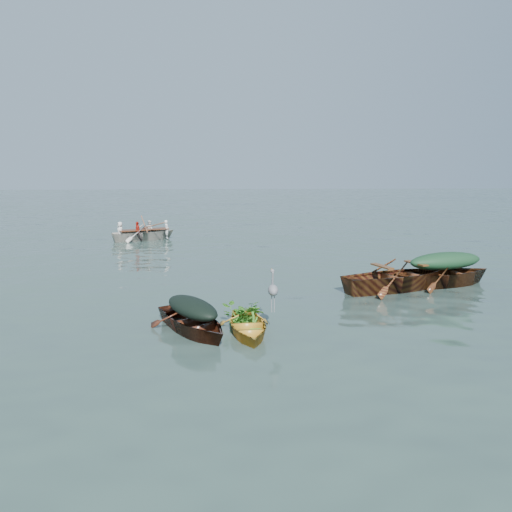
# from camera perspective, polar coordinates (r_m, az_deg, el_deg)

# --- Properties ---
(ground) EXTENTS (140.00, 140.00, 0.00)m
(ground) POSITION_cam_1_polar(r_m,az_deg,el_deg) (13.67, 3.92, -4.69)
(ground) COLOR #354A43
(ground) RESTS_ON ground
(yellow_dinghy) EXTENTS (1.33, 2.70, 0.67)m
(yellow_dinghy) POSITION_cam_1_polar(r_m,az_deg,el_deg) (10.69, -0.96, -8.91)
(yellow_dinghy) COLOR #C08B25
(yellow_dinghy) RESTS_ON ground
(dark_covered_boat) EXTENTS (2.76, 3.47, 0.80)m
(dark_covered_boat) POSITION_cam_1_polar(r_m,az_deg,el_deg) (10.89, -7.25, -8.63)
(dark_covered_boat) COLOR #502512
(dark_covered_boat) RESTS_ON ground
(green_tarp_boat) EXTENTS (4.62, 2.48, 1.03)m
(green_tarp_boat) POSITION_cam_1_polar(r_m,az_deg,el_deg) (15.95, 20.68, -3.19)
(green_tarp_boat) COLOR #553313
(green_tarp_boat) RESTS_ON ground
(open_wooden_boat) EXTENTS (5.16, 3.03, 1.18)m
(open_wooden_boat) POSITION_cam_1_polar(r_m,az_deg,el_deg) (14.99, 15.93, -3.74)
(open_wooden_boat) COLOR brown
(open_wooden_boat) RESTS_ON ground
(rowed_boat) EXTENTS (4.40, 2.95, 1.01)m
(rowed_boat) POSITION_cam_1_polar(r_m,az_deg,el_deg) (24.86, -12.66, 1.77)
(rowed_boat) COLOR beige
(rowed_boat) RESTS_ON ground
(dark_tarp_cover) EXTENTS (1.52, 1.91, 0.40)m
(dark_tarp_cover) POSITION_cam_1_polar(r_m,az_deg,el_deg) (10.72, -7.32, -5.58)
(dark_tarp_cover) COLOR black
(dark_tarp_cover) RESTS_ON dark_covered_boat
(green_tarp_cover) EXTENTS (2.54, 1.36, 0.52)m
(green_tarp_cover) POSITION_cam_1_polar(r_m,az_deg,el_deg) (15.80, 20.85, -0.45)
(green_tarp_cover) COLOR #183D22
(green_tarp_cover) RESTS_ON green_tarp_boat
(thwart_benches) EXTENTS (2.63, 1.66, 0.04)m
(thwart_benches) POSITION_cam_1_polar(r_m,az_deg,el_deg) (14.86, 16.04, -1.45)
(thwart_benches) COLOR #542E13
(thwart_benches) RESTS_ON open_wooden_boat
(heron) EXTENTS (0.31, 0.42, 0.92)m
(heron) POSITION_cam_1_polar(r_m,az_deg,el_deg) (10.59, 1.95, -4.60)
(heron) COLOR gray
(heron) RESTS_ON yellow_dinghy
(dinghy_weeds) EXTENTS (0.77, 0.95, 0.60)m
(dinghy_weeds) POSITION_cam_1_polar(r_m,az_deg,el_deg) (11.03, -1.19, -4.85)
(dinghy_weeds) COLOR #336C1C
(dinghy_weeds) RESTS_ON yellow_dinghy
(rowers) EXTENTS (3.19, 2.30, 0.76)m
(rowers) POSITION_cam_1_polar(r_m,az_deg,el_deg) (24.75, -12.74, 3.80)
(rowers) COLOR silver
(rowers) RESTS_ON rowed_boat
(oars) EXTENTS (1.64, 2.61, 0.06)m
(oars) POSITION_cam_1_polar(r_m,az_deg,el_deg) (24.79, -12.71, 3.00)
(oars) COLOR brown
(oars) RESTS_ON rowed_boat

